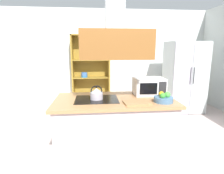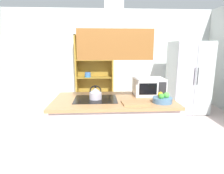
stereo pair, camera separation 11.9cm
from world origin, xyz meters
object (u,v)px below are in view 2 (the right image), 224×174
(kettle, at_px, (96,93))
(cutting_board, at_px, (135,103))
(dish_cabinet, at_px, (95,74))
(microwave, at_px, (149,87))
(refrigerator, at_px, (188,78))
(fruit_bowl, at_px, (162,99))

(kettle, distance_m, cutting_board, 0.58)
(dish_cabinet, height_order, cutting_board, dish_cabinet)
(kettle, relative_size, microwave, 0.43)
(refrigerator, distance_m, cutting_board, 2.80)
(microwave, xyz_separation_m, fruit_bowl, (0.08, -0.43, -0.08))
(kettle, bearing_deg, dish_cabinet, 92.22)
(dish_cabinet, bearing_deg, kettle, -87.78)
(refrigerator, distance_m, dish_cabinet, 2.53)
(refrigerator, distance_m, fruit_bowl, 2.57)
(cutting_board, bearing_deg, microwave, 56.96)
(kettle, xyz_separation_m, microwave, (0.81, 0.21, 0.05))
(microwave, bearing_deg, dish_cabinet, 109.58)
(cutting_board, xyz_separation_m, microwave, (0.29, 0.45, 0.12))
(microwave, bearing_deg, cutting_board, -123.04)
(dish_cabinet, bearing_deg, microwave, -70.42)
(dish_cabinet, relative_size, cutting_board, 5.81)
(dish_cabinet, height_order, fruit_bowl, dish_cabinet)
(cutting_board, bearing_deg, dish_cabinet, 101.69)
(cutting_board, distance_m, microwave, 0.55)
(refrigerator, bearing_deg, fruit_bowl, -122.46)
(cutting_board, relative_size, fruit_bowl, 1.33)
(dish_cabinet, relative_size, microwave, 4.29)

